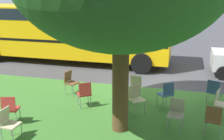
{
  "coord_description": "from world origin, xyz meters",
  "views": [
    {
      "loc": [
        -0.62,
        10.5,
        3.82
      ],
      "look_at": [
        1.72,
        1.59,
        1.05
      ],
      "focal_mm": 44.29,
      "sensor_mm": 36.0,
      "label": 1
    }
  ],
  "objects_px": {
    "chair_9": "(135,86)",
    "chair_10": "(166,93)",
    "chair_7": "(214,90)",
    "chair_2": "(10,108)",
    "chair_6": "(213,118)",
    "chair_8": "(70,81)",
    "school_bus": "(70,28)",
    "chair_1": "(220,102)",
    "chair_3": "(8,122)",
    "chair_0": "(176,112)",
    "chair_4": "(84,93)",
    "chair_5": "(136,97)"
  },
  "relations": [
    {
      "from": "chair_9",
      "to": "chair_10",
      "type": "height_order",
      "value": "same"
    },
    {
      "from": "chair_7",
      "to": "chair_2",
      "type": "bearing_deg",
      "value": 27.11
    },
    {
      "from": "chair_6",
      "to": "chair_10",
      "type": "bearing_deg",
      "value": -49.6
    },
    {
      "from": "chair_8",
      "to": "chair_9",
      "type": "bearing_deg",
      "value": -178.9
    },
    {
      "from": "chair_2",
      "to": "school_bus",
      "type": "bearing_deg",
      "value": -80.97
    },
    {
      "from": "chair_1",
      "to": "chair_8",
      "type": "bearing_deg",
      "value": -7.51
    },
    {
      "from": "chair_7",
      "to": "school_bus",
      "type": "xyz_separation_m",
      "value": [
        6.88,
        -4.12,
        1.24
      ]
    },
    {
      "from": "chair_2",
      "to": "chair_3",
      "type": "height_order",
      "value": "same"
    },
    {
      "from": "chair_0",
      "to": "chair_8",
      "type": "bearing_deg",
      "value": -23.81
    },
    {
      "from": "chair_0",
      "to": "chair_4",
      "type": "height_order",
      "value": "same"
    },
    {
      "from": "chair_4",
      "to": "chair_9",
      "type": "xyz_separation_m",
      "value": [
        -1.48,
        -1.04,
        0.0
      ]
    },
    {
      "from": "chair_9",
      "to": "school_bus",
      "type": "xyz_separation_m",
      "value": [
        4.26,
        -4.38,
        1.24
      ]
    },
    {
      "from": "chair_10",
      "to": "school_bus",
      "type": "height_order",
      "value": "school_bus"
    },
    {
      "from": "chair_3",
      "to": "chair_5",
      "type": "bearing_deg",
      "value": -138.97
    },
    {
      "from": "chair_0",
      "to": "chair_4",
      "type": "distance_m",
      "value": 3.05
    },
    {
      "from": "chair_6",
      "to": "chair_8",
      "type": "relative_size",
      "value": 1.0
    },
    {
      "from": "chair_5",
      "to": "chair_6",
      "type": "height_order",
      "value": "same"
    },
    {
      "from": "chair_3",
      "to": "chair_8",
      "type": "xyz_separation_m",
      "value": [
        -0.27,
        -3.41,
        0.0
      ]
    },
    {
      "from": "chair_8",
      "to": "chair_7",
      "type": "bearing_deg",
      "value": -176.53
    },
    {
      "from": "chair_0",
      "to": "school_bus",
      "type": "relative_size",
      "value": 0.08
    },
    {
      "from": "chair_3",
      "to": "chair_6",
      "type": "xyz_separation_m",
      "value": [
        -5.1,
        -1.54,
        0.0
      ]
    },
    {
      "from": "chair_8",
      "to": "chair_6",
      "type": "bearing_deg",
      "value": 158.81
    },
    {
      "from": "school_bus",
      "to": "chair_3",
      "type": "bearing_deg",
      "value": 101.47
    },
    {
      "from": "chair_5",
      "to": "chair_7",
      "type": "bearing_deg",
      "value": -153.25
    },
    {
      "from": "chair_9",
      "to": "chair_10",
      "type": "distance_m",
      "value": 1.17
    },
    {
      "from": "chair_2",
      "to": "chair_10",
      "type": "bearing_deg",
      "value": -151.28
    },
    {
      "from": "chair_3",
      "to": "chair_5",
      "type": "distance_m",
      "value": 3.82
    },
    {
      "from": "chair_7",
      "to": "chair_9",
      "type": "height_order",
      "value": "same"
    },
    {
      "from": "chair_0",
      "to": "chair_9",
      "type": "height_order",
      "value": "same"
    },
    {
      "from": "school_bus",
      "to": "chair_1",
      "type": "bearing_deg",
      "value": 143.84
    },
    {
      "from": "chair_8",
      "to": "chair_5",
      "type": "bearing_deg",
      "value": 160.78
    },
    {
      "from": "chair_5",
      "to": "chair_9",
      "type": "height_order",
      "value": "same"
    },
    {
      "from": "chair_5",
      "to": "chair_8",
      "type": "distance_m",
      "value": 2.77
    },
    {
      "from": "chair_3",
      "to": "school_bus",
      "type": "height_order",
      "value": "school_bus"
    },
    {
      "from": "chair_0",
      "to": "chair_9",
      "type": "distance_m",
      "value": 2.3
    },
    {
      "from": "chair_1",
      "to": "chair_10",
      "type": "distance_m",
      "value": 1.65
    },
    {
      "from": "chair_0",
      "to": "chair_5",
      "type": "bearing_deg",
      "value": -32.33
    },
    {
      "from": "chair_7",
      "to": "chair_10",
      "type": "height_order",
      "value": "same"
    },
    {
      "from": "chair_2",
      "to": "chair_8",
      "type": "relative_size",
      "value": 1.0
    },
    {
      "from": "chair_2",
      "to": "chair_7",
      "type": "height_order",
      "value": "same"
    },
    {
      "from": "chair_5",
      "to": "school_bus",
      "type": "bearing_deg",
      "value": -50.04
    },
    {
      "from": "chair_10",
      "to": "school_bus",
      "type": "relative_size",
      "value": 0.08
    },
    {
      "from": "chair_0",
      "to": "chair_1",
      "type": "xyz_separation_m",
      "value": [
        -1.24,
        -1.04,
        0.0
      ]
    },
    {
      "from": "chair_0",
      "to": "chair_7",
      "type": "xyz_separation_m",
      "value": [
        -1.15,
        -2.02,
        0.0
      ]
    },
    {
      "from": "chair_9",
      "to": "chair_10",
      "type": "xyz_separation_m",
      "value": [
        -1.11,
        0.36,
        0.0
      ]
    },
    {
      "from": "chair_9",
      "to": "school_bus",
      "type": "bearing_deg",
      "value": -45.79
    },
    {
      "from": "chair_0",
      "to": "chair_6",
      "type": "relative_size",
      "value": 1.0
    },
    {
      "from": "chair_2",
      "to": "chair_5",
      "type": "distance_m",
      "value": 3.77
    },
    {
      "from": "chair_4",
      "to": "chair_3",
      "type": "bearing_deg",
      "value": 64.01
    },
    {
      "from": "chair_7",
      "to": "chair_10",
      "type": "distance_m",
      "value": 1.64
    }
  ]
}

